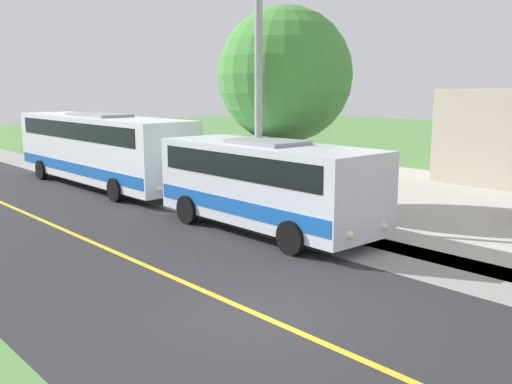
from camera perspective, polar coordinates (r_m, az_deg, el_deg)
The scene contains 8 objects.
ground_plane at distance 11.15m, azimuth 0.35°, elevation -12.11°, with size 120.00×120.00×0.00m, color #548442.
road_surface at distance 11.14m, azimuth 0.35°, elevation -12.09°, with size 8.00×100.00×0.01m, color #28282B.
sidewalk at distance 14.93m, azimuth 15.48°, elevation -6.60°, with size 2.40×100.00×0.01m, color gray.
road_centre_line at distance 11.14m, azimuth 0.35°, elevation -12.07°, with size 0.16×100.00×0.00m, color gold.
shuttle_bus_front at distance 17.12m, azimuth 1.09°, elevation 1.10°, with size 2.79×7.55×2.73m.
transit_bus_rear at distance 25.81m, azimuth -15.12°, elevation 4.36°, with size 2.73×11.58×3.14m.
street_light_pole at distance 17.74m, azimuth -0.07°, elevation 9.80°, with size 1.97×0.24×7.37m.
tree_curbside at distance 20.42m, azimuth 2.87°, elevation 11.42°, with size 4.69×4.69×7.00m.
Camera 1 is at (6.88, 7.66, 4.26)m, focal length 40.53 mm.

